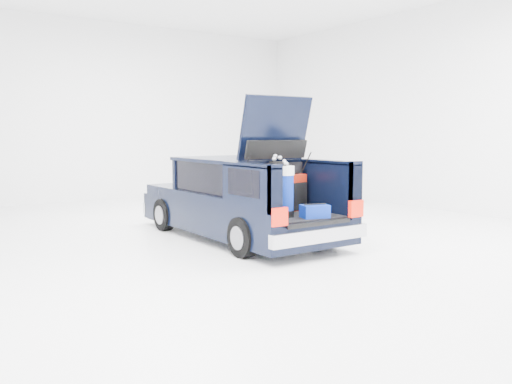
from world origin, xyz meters
TOP-DOWN VIEW (x-y plane):
  - ground at (0.00, 0.00)m, footprint 14.00×14.00m
  - car at (-0.00, 0.11)m, footprint 1.87×4.65m
  - red_suitcase at (0.37, -1.09)m, footprint 0.42×0.32m
  - black_golf_bag at (-0.27, -1.47)m, footprint 0.27×0.29m
  - blue_golf_bag at (-0.19, -1.58)m, footprint 0.32×0.32m
  - blue_duffel at (0.13, -1.90)m, footprint 0.47×0.37m

SIDE VIEW (x-z plane):
  - ground at x=0.00m, z-range 0.00..0.00m
  - car at x=0.00m, z-range -0.56..1.91m
  - blue_duffel at x=0.13m, z-range 0.59..0.81m
  - red_suitcase at x=0.37m, z-range 0.58..1.22m
  - blue_golf_bag at x=-0.19m, z-range 0.56..1.44m
  - black_golf_bag at x=-0.27m, z-range 0.56..1.50m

